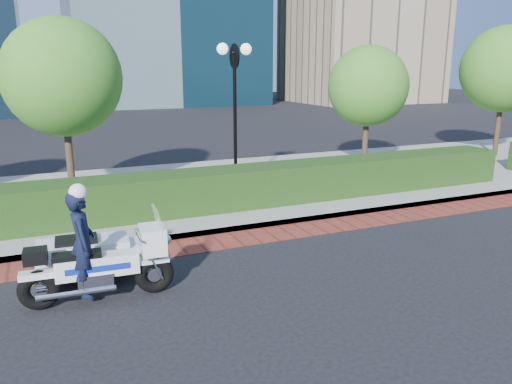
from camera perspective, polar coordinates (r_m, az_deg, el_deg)
name	(u,v)px	position (r m, az deg, el deg)	size (l,w,h in m)	color
ground	(283,260)	(10.01, 3.15, -7.77)	(120.00, 120.00, 0.00)	black
brick_strip	(254,237)	(11.28, -0.26, -5.13)	(60.00, 1.00, 0.01)	maroon
sidewalk	(196,190)	(15.33, -6.89, 0.27)	(60.00, 8.00, 0.15)	gray
hedge_main	(222,189)	(12.97, -3.91, 0.39)	(18.00, 1.20, 1.00)	black
lamppost	(235,94)	(14.47, -2.44, 11.10)	(1.02, 0.70, 4.21)	black
tree_b	(62,78)	(14.80, -21.26, 12.09)	(3.20, 3.20, 4.89)	#332319
tree_c	(368,86)	(18.25, 12.69, 11.70)	(2.80, 2.80, 4.30)	#332319
tree_d	(505,69)	(22.67, 26.54, 12.43)	(3.40, 3.40, 5.16)	#332319
police_motorcycle	(90,255)	(8.83, -18.45, -6.83)	(2.46, 1.78, 1.99)	black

